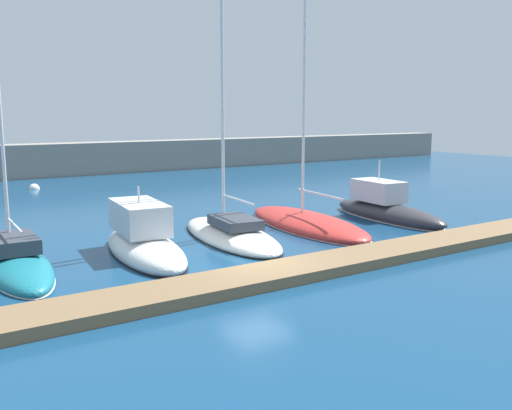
% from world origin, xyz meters
% --- Properties ---
extents(ground_plane, '(120.00, 120.00, 0.00)m').
position_xyz_m(ground_plane, '(0.00, 0.00, 0.00)').
color(ground_plane, navy).
extents(dock_pier, '(33.11, 2.22, 0.40)m').
position_xyz_m(dock_pier, '(0.00, -1.34, 0.20)').
color(dock_pier, brown).
rests_on(dock_pier, ground_plane).
extents(breakwater_seawall, '(108.00, 2.85, 3.09)m').
position_xyz_m(breakwater_seawall, '(0.00, 37.76, 1.55)').
color(breakwater_seawall, gray).
rests_on(breakwater_seawall, ground_plane).
extents(sailboat_teal_second, '(2.67, 9.11, 19.48)m').
position_xyz_m(sailboat_teal_second, '(-7.64, 5.53, 0.33)').
color(sailboat_teal_second, '#19707F').
rests_on(sailboat_teal_second, ground_plane).
extents(motorboat_white_third, '(3.39, 8.03, 3.29)m').
position_xyz_m(motorboat_white_third, '(-2.63, 4.74, 0.56)').
color(motorboat_white_third, white).
rests_on(motorboat_white_third, ground_plane).
extents(sailboat_ivory_fourth, '(4.01, 9.21, 16.44)m').
position_xyz_m(sailboat_ivory_fourth, '(1.98, 5.22, 0.28)').
color(sailboat_ivory_fourth, silver).
rests_on(sailboat_ivory_fourth, ground_plane).
extents(sailboat_red_fifth, '(4.61, 10.59, 21.85)m').
position_xyz_m(sailboat_red_fifth, '(6.85, 5.56, 0.29)').
color(sailboat_red_fifth, '#B72D28').
rests_on(sailboat_red_fifth, ground_plane).
extents(motorboat_charcoal_sixth, '(3.07, 8.80, 3.57)m').
position_xyz_m(motorboat_charcoal_sixth, '(12.11, 4.95, 0.55)').
color(motorboat_charcoal_sixth, '#2D2D33').
rests_on(motorboat_charcoal_sixth, ground_plane).
extents(mooring_buoy_white, '(0.83, 0.83, 0.83)m').
position_xyz_m(mooring_buoy_white, '(-1.88, 29.17, 0.00)').
color(mooring_buoy_white, white).
rests_on(mooring_buoy_white, ground_plane).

